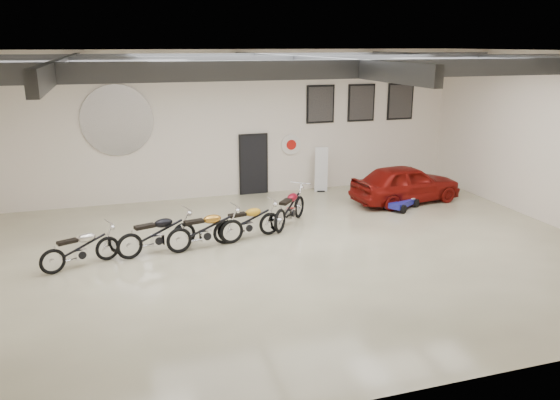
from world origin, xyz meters
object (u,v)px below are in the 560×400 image
object	(u,v)px
motorcycle_gold	(206,229)
go_kart	(404,199)
motorcycle_black	(157,233)
vintage_car	(406,183)
banner_stand	(321,168)
motorcycle_yellow	(247,221)
motorcycle_silver	(80,248)
motorcycle_red	(290,207)

from	to	relation	value
motorcycle_gold	go_kart	xyz separation A→B (m)	(6.81, 1.72, -0.26)
motorcycle_black	vintage_car	distance (m)	8.75
banner_stand	motorcycle_yellow	distance (m)	5.57
banner_stand	motorcycle_gold	xyz separation A→B (m)	(-4.97, -4.43, -0.32)
motorcycle_black	motorcycle_yellow	size ratio (longest dim) A/B	1.05
motorcycle_silver	motorcycle_yellow	world-z (taller)	motorcycle_yellow
go_kart	motorcycle_gold	bearing A→B (deg)	161.87
banner_stand	vintage_car	size ratio (longest dim) A/B	0.45
motorcycle_silver	motorcycle_black	size ratio (longest dim) A/B	0.91
motorcycle_gold	motorcycle_red	size ratio (longest dim) A/B	0.97
banner_stand	motorcycle_black	xyz separation A→B (m)	(-6.22, -4.41, -0.31)
banner_stand	go_kart	size ratio (longest dim) A/B	1.09
banner_stand	vintage_car	bearing A→B (deg)	-30.84
motorcycle_red	vintage_car	world-z (taller)	vintage_car
banner_stand	vintage_car	distance (m)	3.08
motorcycle_gold	motorcycle_yellow	distance (m)	1.25
motorcycle_silver	motorcycle_yellow	xyz separation A→B (m)	(4.29, 0.70, 0.03)
motorcycle_gold	go_kart	bearing A→B (deg)	3.59
motorcycle_black	motorcycle_gold	size ratio (longest dim) A/B	1.00
motorcycle_gold	motorcycle_red	world-z (taller)	motorcycle_red
banner_stand	motorcycle_gold	world-z (taller)	banner_stand
banner_stand	motorcycle_black	bearing A→B (deg)	-131.81
banner_stand	motorcycle_yellow	world-z (taller)	banner_stand
banner_stand	motorcycle_black	size ratio (longest dim) A/B	0.82
banner_stand	motorcycle_red	bearing A→B (deg)	-112.04
motorcycle_gold	banner_stand	bearing A→B (deg)	31.13
motorcycle_silver	motorcycle_red	world-z (taller)	motorcycle_red
motorcycle_red	banner_stand	bearing A→B (deg)	5.69
vintage_car	motorcycle_silver	bearing A→B (deg)	97.28
motorcycle_yellow	go_kart	xyz separation A→B (m)	(5.60, 1.37, -0.23)
motorcycle_black	go_kart	size ratio (longest dim) A/B	1.33
motorcycle_gold	vintage_car	world-z (taller)	vintage_car
motorcycle_silver	motorcycle_gold	size ratio (longest dim) A/B	0.91
motorcycle_red	vintage_car	distance (m)	4.64
motorcycle_silver	motorcycle_gold	bearing A→B (deg)	-16.07
banner_stand	vintage_car	world-z (taller)	banner_stand
banner_stand	motorcycle_yellow	xyz separation A→B (m)	(-3.77, -4.09, -0.34)
motorcycle_yellow	go_kart	bearing A→B (deg)	0.40
banner_stand	motorcycle_silver	xyz separation A→B (m)	(-8.05, -4.78, -0.36)
banner_stand	motorcycle_silver	world-z (taller)	banner_stand
motorcycle_red	vintage_car	xyz separation A→B (m)	(4.50, 1.14, 0.09)
motorcycle_red	vintage_car	size ratio (longest dim) A/B	0.56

